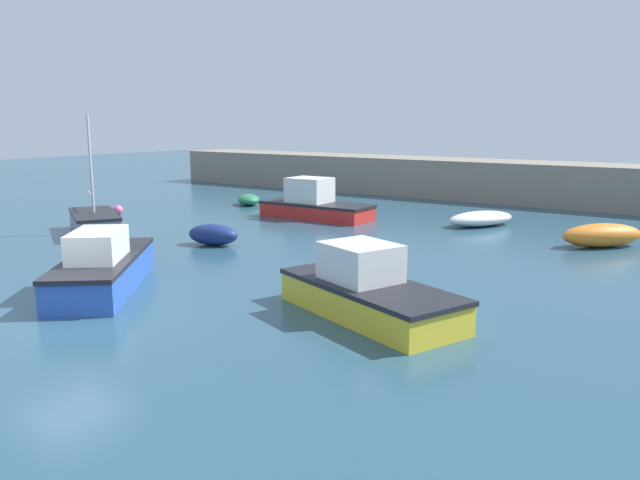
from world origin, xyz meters
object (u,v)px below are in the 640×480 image
Objects in this scene: fishing_dinghy_green at (213,235)px; sailboat_short_mast at (95,223)px; cabin_cruiser_white at (314,204)px; motorboat_with_cabin at (102,267)px; open_tender_yellow at (602,235)px; motorboat_grey_hull at (367,291)px; rowboat_white_midwater at (481,219)px; mooring_buoy_pink at (118,210)px; dinghy_near_pier at (249,200)px.

fishing_dinghy_green is 0.45× the size of sailboat_short_mast.
cabin_cruiser_white reaches higher than fishing_dinghy_green.
sailboat_short_mast reaches higher than motorboat_with_cabin.
open_tender_yellow is (12.93, 0.38, -0.24)m from cabin_cruiser_white.
rowboat_white_midwater is at bearing 120.27° from motorboat_grey_hull.
mooring_buoy_pink is (-11.27, 9.32, -0.41)m from motorboat_with_cabin.
rowboat_white_midwater is (7.50, 2.39, -0.35)m from cabin_cruiser_white.
cabin_cruiser_white is 9.97m from mooring_buoy_pink.
sailboat_short_mast is (-7.70, 5.36, -0.17)m from motorboat_with_cabin.
motorboat_grey_hull is at bearing 138.67° from fishing_dinghy_green.
fishing_dinghy_green is at bearing 174.39° from rowboat_white_midwater.
fishing_dinghy_green reaches higher than mooring_buoy_pink.
motorboat_with_cabin is 1.48× the size of rowboat_white_midwater.
fishing_dinghy_green is 9.85m from mooring_buoy_pink.
motorboat_with_cabin reaches higher than fishing_dinghy_green.
open_tender_yellow is (12.33, 8.00, 0.04)m from fishing_dinghy_green.
fishing_dinghy_green is 1.01× the size of dinghy_near_pier.
dinghy_near_pier is 0.69× the size of open_tender_yellow.
rowboat_white_midwater reaches higher than dinghy_near_pier.
open_tender_yellow is 6.65× the size of mooring_buoy_pink.
cabin_cruiser_white is 11.72× the size of mooring_buoy_pink.
motorboat_with_cabin is 17.78m from open_tender_yellow.
sailboat_short_mast is 2.25× the size of dinghy_near_pier.
motorboat_with_cabin is 14.63m from mooring_buoy_pink.
motorboat_with_cabin is at bearing -168.08° from rowboat_white_midwater.
sailboat_short_mast is (-5.22, -8.65, -0.21)m from cabin_cruiser_white.
motorboat_grey_hull is (7.34, 2.16, -0.03)m from motorboat_with_cabin.
sailboat_short_mast reaches higher than fishing_dinghy_green.
open_tender_yellow is (18.63, -1.37, 0.14)m from dinghy_near_pier.
rowboat_white_midwater is 5.79m from open_tender_yellow.
sailboat_short_mast is at bearing 16.24° from motorboat_with_cabin.
cabin_cruiser_white is 2.56× the size of dinghy_near_pier.
dinghy_near_pier is at bearing 64.31° from mooring_buoy_pink.
rowboat_white_midwater is at bearing -135.46° from dinghy_near_pier.
fishing_dinghy_green is at bearing 176.44° from motorboat_grey_hull.
motorboat_grey_hull reaches higher than rowboat_white_midwater.
motorboat_grey_hull is (9.21, -4.22, 0.21)m from fishing_dinghy_green.
cabin_cruiser_white reaches higher than open_tender_yellow.
sailboat_short_mast is at bearing -20.03° from open_tender_yellow.
fishing_dinghy_green is at bearing 165.68° from dinghy_near_pier.
sailboat_short_mast is at bearing 134.38° from dinghy_near_pier.
cabin_cruiser_white reaches higher than motorboat_with_cabin.
motorboat_with_cabin is (1.88, -6.38, 0.24)m from fishing_dinghy_green.
motorboat_with_cabin is at bearing -80.30° from cabin_cruiser_white.
motorboat_with_cabin is 1.10× the size of sailboat_short_mast.
sailboat_short_mast is 10.41m from dinghy_near_pier.
sailboat_short_mast is 1.34× the size of rowboat_white_midwater.
fishing_dinghy_green is 0.40× the size of motorboat_grey_hull.
motorboat_with_cabin is 1.71× the size of open_tender_yellow.
sailboat_short_mast is 1.55× the size of open_tender_yellow.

